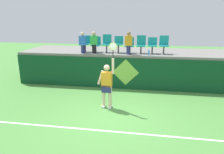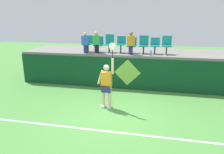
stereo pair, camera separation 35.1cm
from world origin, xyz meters
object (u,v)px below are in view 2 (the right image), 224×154
at_px(stadium_chair_5, 144,44).
at_px(spectator_2, 96,42).
at_px(stadium_chair_2, 109,43).
at_px(spectator_0, 131,43).
at_px(water_bottle, 151,53).
at_px(stadium_chair_6, 155,45).
at_px(stadium_chair_3, 121,43).
at_px(stadium_chair_4, 132,45).
at_px(stadium_chair_1, 99,44).
at_px(tennis_ball, 102,105).
at_px(tennis_player, 107,84).
at_px(stadium_chair_7, 167,44).
at_px(spectator_1, 85,42).
at_px(stadium_chair_0, 88,42).

relative_size(stadium_chair_5, spectator_2, 0.82).
bearing_deg(stadium_chair_2, stadium_chair_5, 0.01).
bearing_deg(stadium_chair_5, spectator_0, -142.03).
distance_m(water_bottle, stadium_chair_6, 0.68).
relative_size(water_bottle, stadium_chair_3, 0.30).
xyz_separation_m(stadium_chair_2, spectator_0, (1.14, -0.46, 0.07)).
xyz_separation_m(stadium_chair_2, stadium_chair_4, (1.14, -0.01, -0.07)).
distance_m(stadium_chair_6, spectator_0, 1.22).
distance_m(spectator_0, spectator_2, 1.71).
height_order(stadium_chair_1, spectator_0, spectator_0).
relative_size(tennis_ball, stadium_chair_1, 0.08).
relative_size(tennis_player, stadium_chair_4, 3.28).
bearing_deg(stadium_chair_3, tennis_ball, -94.68).
bearing_deg(stadium_chair_2, tennis_ball, -83.33).
xyz_separation_m(stadium_chair_3, stadium_chair_7, (2.22, 0.01, 0.01)).
relative_size(stadium_chair_1, spectator_0, 0.72).
distance_m(tennis_player, stadium_chair_2, 3.39).
bearing_deg(spectator_2, water_bottle, -3.45).
relative_size(stadium_chair_2, spectator_2, 0.84).
bearing_deg(tennis_player, stadium_chair_2, 100.65).
bearing_deg(spectator_2, spectator_1, -175.56).
height_order(stadium_chair_2, stadium_chair_5, stadium_chair_2).
xyz_separation_m(stadium_chair_4, spectator_0, (0.00, -0.45, 0.14)).
bearing_deg(spectator_1, stadium_chair_4, 11.69).
height_order(stadium_chair_1, stadium_chair_5, stadium_chair_5).
xyz_separation_m(water_bottle, spectator_2, (-2.67, 0.16, 0.43)).
bearing_deg(stadium_chair_7, spectator_1, -173.17).
height_order(tennis_player, stadium_chair_3, tennis_player).
bearing_deg(stadium_chair_1, spectator_1, -139.83).
height_order(stadium_chair_0, stadium_chair_5, stadium_chair_5).
bearing_deg(spectator_1, stadium_chair_1, 40.17).
distance_m(stadium_chair_3, stadium_chair_4, 0.55).
relative_size(stadium_chair_4, spectator_2, 0.72).
bearing_deg(stadium_chair_0, tennis_ball, -64.05).
distance_m(stadium_chair_0, spectator_0, 2.31).
bearing_deg(stadium_chair_5, stadium_chair_0, -179.83).
relative_size(tennis_ball, stadium_chair_4, 0.09).
distance_m(tennis_ball, spectator_2, 3.51).
xyz_separation_m(stadium_chair_0, stadium_chair_3, (1.72, -0.00, 0.01)).
height_order(stadium_chair_4, spectator_1, spectator_1).
xyz_separation_m(stadium_chair_1, stadium_chair_3, (1.16, -0.01, 0.05)).
xyz_separation_m(tennis_player, stadium_chair_4, (0.56, 3.11, 1.11)).
distance_m(stadium_chair_2, stadium_chair_3, 0.60).
xyz_separation_m(stadium_chair_0, spectator_1, (0.00, -0.47, 0.07)).
distance_m(stadium_chair_0, stadium_chair_3, 1.72).
xyz_separation_m(stadium_chair_5, spectator_1, (-2.85, -0.48, 0.07)).
height_order(water_bottle, spectator_0, spectator_0).
xyz_separation_m(stadium_chair_3, spectator_2, (-1.16, -0.42, 0.08)).
distance_m(tennis_ball, stadium_chair_4, 3.73).
relative_size(tennis_player, stadium_chair_1, 3.22).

